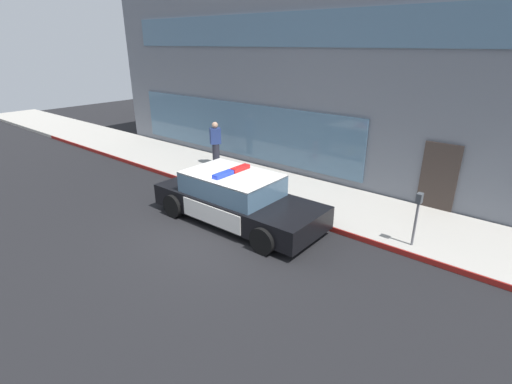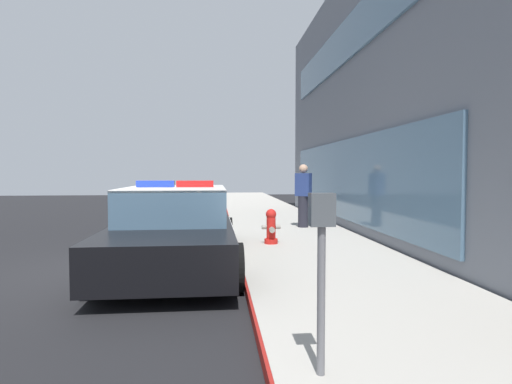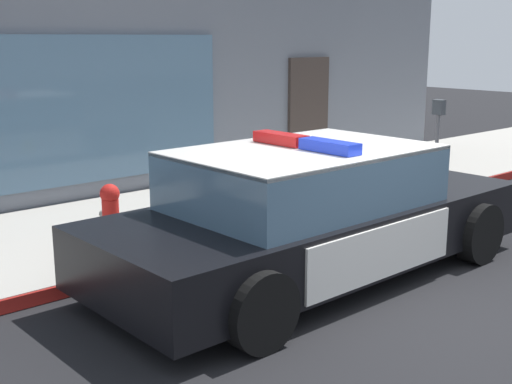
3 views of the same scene
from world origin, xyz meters
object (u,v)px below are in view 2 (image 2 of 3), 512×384
Objects in this scene: parking_meter at (322,249)px; police_cruiser at (175,228)px; fire_hydrant at (271,227)px; pedestrian_on_sidewalk at (303,195)px.

police_cruiser is at bearing -161.35° from parking_meter.
fire_hydrant is at bearing 124.93° from police_cruiser.
fire_hydrant is 5.75m from parking_meter.
fire_hydrant is at bearing -173.38° from pedestrian_on_sidewalk.
parking_meter is (4.39, 1.48, 0.40)m from police_cruiser.
parking_meter is at bearing 18.05° from police_cruiser.
parking_meter reaches higher than fire_hydrant.
parking_meter is (8.27, -1.58, 0.07)m from pedestrian_on_sidewalk.
pedestrian_on_sidewalk is (-3.88, 3.06, 0.33)m from police_cruiser.
police_cruiser is at bearing 173.69° from pedestrian_on_sidewalk.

